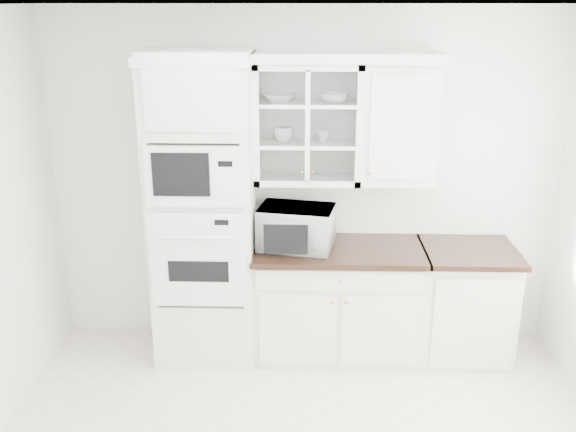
{
  "coord_description": "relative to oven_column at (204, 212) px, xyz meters",
  "views": [
    {
      "loc": [
        0.03,
        -3.17,
        2.74
      ],
      "look_at": [
        -0.1,
        1.05,
        1.3
      ],
      "focal_mm": 40.0,
      "sensor_mm": 36.0,
      "label": 1
    }
  ],
  "objects": [
    {
      "name": "bowl_b",
      "position": [
        0.97,
        0.16,
        0.84
      ],
      "size": [
        0.26,
        0.26,
        0.07
      ],
      "primitive_type": "imported",
      "rotation": [
        0.0,
        0.0,
        -0.27
      ],
      "color": "white",
      "rests_on": "upper_cabinet_glass"
    },
    {
      "name": "base_cabinet_run",
      "position": [
        1.03,
        0.03,
        -0.74
      ],
      "size": [
        1.32,
        0.67,
        0.92
      ],
      "color": "silver",
      "rests_on": "ground"
    },
    {
      "name": "room_shell",
      "position": [
        0.75,
        -0.99,
        0.58
      ],
      "size": [
        4.0,
        3.5,
        2.7
      ],
      "color": "white",
      "rests_on": "ground"
    },
    {
      "name": "extra_base_cabinet",
      "position": [
        2.03,
        0.03,
        -0.74
      ],
      "size": [
        0.72,
        0.67,
        0.92
      ],
      "color": "silver",
      "rests_on": "ground"
    },
    {
      "name": "cup_a",
      "position": [
        0.6,
        0.17,
        0.57
      ],
      "size": [
        0.15,
        0.15,
        0.11
      ],
      "primitive_type": "imported",
      "rotation": [
        0.0,
        0.0,
        0.09
      ],
      "color": "white",
      "rests_on": "upper_cabinet_glass"
    },
    {
      "name": "countertop_microwave",
      "position": [
        0.71,
        0.02,
        -0.12
      ],
      "size": [
        0.63,
        0.55,
        0.32
      ],
      "primitive_type": "imported",
      "rotation": [
        0.0,
        0.0,
        2.96
      ],
      "color": "white",
      "rests_on": "base_cabinet_run"
    },
    {
      "name": "oven_column",
      "position": [
        0.0,
        0.0,
        0.0
      ],
      "size": [
        0.76,
        0.68,
        2.4
      ],
      "color": "silver",
      "rests_on": "ground"
    },
    {
      "name": "upper_cabinet_glass",
      "position": [
        0.78,
        0.17,
        0.65
      ],
      "size": [
        0.8,
        0.33,
        0.9
      ],
      "color": "silver",
      "rests_on": "room_shell"
    },
    {
      "name": "crown_molding",
      "position": [
        0.68,
        0.14,
        1.14
      ],
      "size": [
        2.14,
        0.38,
        0.07
      ],
      "primitive_type": "cube",
      "color": "white",
      "rests_on": "room_shell"
    },
    {
      "name": "cup_b",
      "position": [
        0.89,
        0.18,
        0.56
      ],
      "size": [
        0.11,
        0.11,
        0.09
      ],
      "primitive_type": "imported",
      "rotation": [
        0.0,
        0.0,
        0.12
      ],
      "color": "white",
      "rests_on": "upper_cabinet_glass"
    },
    {
      "name": "bowl_a",
      "position": [
        0.57,
        0.18,
        0.84
      ],
      "size": [
        0.26,
        0.26,
        0.06
      ],
      "primitive_type": "imported",
      "rotation": [
        0.0,
        0.0,
        0.1
      ],
      "color": "white",
      "rests_on": "upper_cabinet_glass"
    },
    {
      "name": "upper_cabinet_solid",
      "position": [
        1.46,
        0.17,
        0.65
      ],
      "size": [
        0.55,
        0.33,
        0.9
      ],
      "primitive_type": "cube",
      "color": "silver",
      "rests_on": "room_shell"
    }
  ]
}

